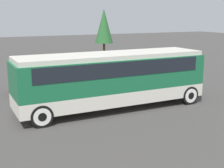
{
  "coord_description": "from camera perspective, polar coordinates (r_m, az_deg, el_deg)",
  "views": [
    {
      "loc": [
        -7.05,
        -14.17,
        4.81
      ],
      "look_at": [
        0.0,
        0.0,
        1.31
      ],
      "focal_mm": 50.0,
      "sensor_mm": 36.0,
      "label": 1
    }
  ],
  "objects": [
    {
      "name": "ground_plane",
      "position": [
        16.54,
        0.0,
        -4.44
      ],
      "size": [
        120.0,
        120.0,
        0.0
      ],
      "primitive_type": "plane",
      "color": "#423F3D"
    },
    {
      "name": "tour_bus",
      "position": [
        16.16,
        0.3,
        1.57
      ],
      "size": [
        10.0,
        2.69,
        2.92
      ],
      "color": "silver",
      "rests_on": "ground_plane"
    },
    {
      "name": "parked_car_far",
      "position": [
        24.14,
        -5.04,
        2.67
      ],
      "size": [
        4.6,
        1.94,
        1.46
      ],
      "color": "#2D5638",
      "rests_on": "ground_plane"
    },
    {
      "name": "parked_car_mid",
      "position": [
        20.67,
        -12.11,
        0.72
      ],
      "size": [
        4.32,
        1.89,
        1.38
      ],
      "color": "black",
      "rests_on": "ground_plane"
    },
    {
      "name": "parked_car_near",
      "position": [
        22.59,
        5.1,
        2.04
      ],
      "size": [
        4.76,
        1.79,
        1.51
      ],
      "color": "navy",
      "rests_on": "ground_plane"
    },
    {
      "name": "tree_left",
      "position": [
        36.73,
        -1.48,
        10.54
      ],
      "size": [
        2.08,
        2.08,
        5.57
      ],
      "color": "brown",
      "rests_on": "ground_plane"
    }
  ]
}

